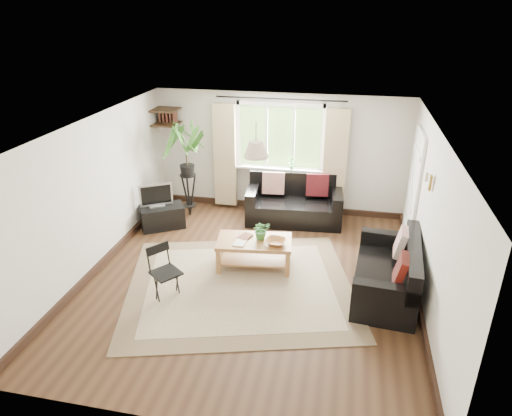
% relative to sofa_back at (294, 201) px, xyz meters
% --- Properties ---
extents(floor, '(5.50, 5.50, 0.00)m').
position_rel_sofa_back_xyz_m(floor, '(-0.38, -2.23, -0.43)').
color(floor, '#321D10').
rests_on(floor, ground).
extents(ceiling, '(5.50, 5.50, 0.00)m').
position_rel_sofa_back_xyz_m(ceiling, '(-0.38, -2.23, 1.97)').
color(ceiling, white).
rests_on(ceiling, floor).
extents(wall_back, '(5.00, 0.02, 2.40)m').
position_rel_sofa_back_xyz_m(wall_back, '(-0.38, 0.52, 0.77)').
color(wall_back, beige).
rests_on(wall_back, floor).
extents(wall_front, '(5.00, 0.02, 2.40)m').
position_rel_sofa_back_xyz_m(wall_front, '(-0.38, -4.98, 0.77)').
color(wall_front, beige).
rests_on(wall_front, floor).
extents(wall_left, '(0.02, 5.50, 2.40)m').
position_rel_sofa_back_xyz_m(wall_left, '(-2.88, -2.23, 0.77)').
color(wall_left, beige).
rests_on(wall_left, floor).
extents(wall_right, '(0.02, 5.50, 2.40)m').
position_rel_sofa_back_xyz_m(wall_right, '(2.12, -2.23, 0.77)').
color(wall_right, beige).
rests_on(wall_right, floor).
extents(rug, '(4.01, 3.67, 0.02)m').
position_rel_sofa_back_xyz_m(rug, '(-0.51, -2.44, -0.42)').
color(rug, beige).
rests_on(rug, floor).
extents(window, '(2.50, 0.16, 2.16)m').
position_rel_sofa_back_xyz_m(window, '(-0.38, 0.48, 1.12)').
color(window, white).
rests_on(window, wall_back).
extents(door, '(0.06, 0.96, 2.06)m').
position_rel_sofa_back_xyz_m(door, '(2.09, -0.53, 0.57)').
color(door, silver).
rests_on(door, wall_right).
extents(corner_shelf, '(0.50, 0.50, 0.34)m').
position_rel_sofa_back_xyz_m(corner_shelf, '(-2.63, 0.27, 1.46)').
color(corner_shelf, black).
rests_on(corner_shelf, wall_back).
extents(pendant_lamp, '(0.36, 0.36, 0.54)m').
position_rel_sofa_back_xyz_m(pendant_lamp, '(-0.38, -1.83, 1.62)').
color(pendant_lamp, beige).
rests_on(pendant_lamp, ceiling).
extents(wall_sconce, '(0.12, 0.12, 0.28)m').
position_rel_sofa_back_xyz_m(wall_sconce, '(2.05, -1.93, 1.31)').
color(wall_sconce, beige).
rests_on(wall_sconce, wall_right).
extents(sofa_back, '(1.89, 1.06, 0.86)m').
position_rel_sofa_back_xyz_m(sofa_back, '(0.00, 0.00, 0.00)').
color(sofa_back, black).
rests_on(sofa_back, floor).
extents(sofa_right, '(1.78, 0.99, 0.81)m').
position_rel_sofa_back_xyz_m(sofa_right, '(1.63, -2.18, -0.03)').
color(sofa_right, black).
rests_on(sofa_right, floor).
extents(coffee_table, '(1.26, 0.79, 0.49)m').
position_rel_sofa_back_xyz_m(coffee_table, '(-0.41, -1.84, -0.19)').
color(coffee_table, brown).
rests_on(coffee_table, floor).
extents(table_plant, '(0.36, 0.34, 0.31)m').
position_rel_sofa_back_xyz_m(table_plant, '(-0.31, -1.77, 0.21)').
color(table_plant, '#316F2C').
rests_on(table_plant, coffee_table).
extents(bowl, '(0.36, 0.36, 0.08)m').
position_rel_sofa_back_xyz_m(bowl, '(-0.05, -1.90, 0.10)').
color(bowl, '#A26A37').
rests_on(bowl, coffee_table).
extents(book_a, '(0.19, 0.25, 0.02)m').
position_rel_sofa_back_xyz_m(book_a, '(-0.70, -1.98, 0.07)').
color(book_a, white).
rests_on(book_a, coffee_table).
extents(book_b, '(0.26, 0.29, 0.02)m').
position_rel_sofa_back_xyz_m(book_b, '(-0.66, -1.74, 0.07)').
color(book_b, brown).
rests_on(book_b, coffee_table).
extents(tv_stand, '(0.92, 0.80, 0.43)m').
position_rel_sofa_back_xyz_m(tv_stand, '(-2.42, -0.78, -0.21)').
color(tv_stand, black).
rests_on(tv_stand, floor).
extents(tv, '(0.63, 0.49, 0.47)m').
position_rel_sofa_back_xyz_m(tv, '(-2.51, -0.78, 0.24)').
color(tv, '#A5A5AA').
rests_on(tv, tv_stand).
extents(palm_stand, '(0.90, 0.90, 1.87)m').
position_rel_sofa_back_xyz_m(palm_stand, '(-2.10, -0.14, 0.51)').
color(palm_stand, black).
rests_on(palm_stand, floor).
extents(folding_chair, '(0.58, 0.58, 0.79)m').
position_rel_sofa_back_xyz_m(folding_chair, '(-1.48, -2.93, -0.03)').
color(folding_chair, black).
rests_on(folding_chair, floor).
extents(sill_plant, '(0.14, 0.10, 0.27)m').
position_rel_sofa_back_xyz_m(sill_plant, '(-0.13, 0.40, 0.64)').
color(sill_plant, '#2D6023').
rests_on(sill_plant, window).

